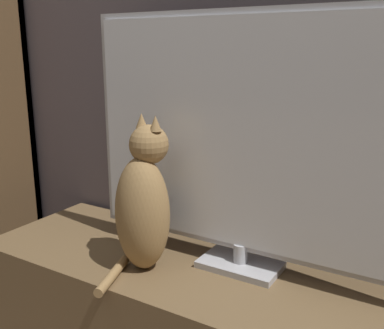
% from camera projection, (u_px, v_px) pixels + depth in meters
% --- Properties ---
extents(wall_back, '(4.80, 0.05, 2.60)m').
position_uv_depth(wall_back, '(243.00, 7.00, 1.44)').
color(wall_back, '#564C51').
rests_on(wall_back, ground_plane).
extents(tv, '(1.04, 0.15, 0.76)m').
position_uv_depth(tv, '(244.00, 141.00, 1.29)').
color(tv, '#B7B7BC').
rests_on(tv, tv_stand).
extents(cat, '(0.21, 0.32, 0.47)m').
position_uv_depth(cat, '(144.00, 205.00, 1.34)').
color(cat, '#997547').
rests_on(cat, tv_stand).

